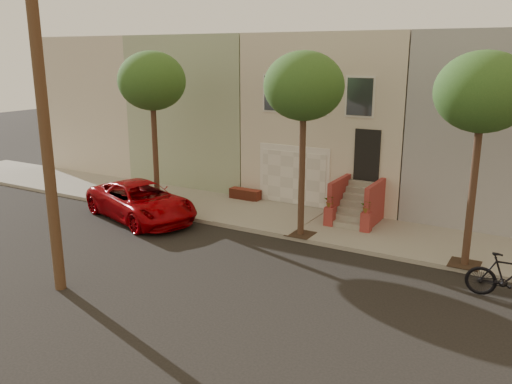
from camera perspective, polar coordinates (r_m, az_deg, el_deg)
The scene contains 8 objects.
ground at distance 16.23m, azimuth -4.45°, elevation -8.37°, with size 90.00×90.00×0.00m, color black.
sidewalk at distance 20.55m, azimuth 4.01°, elevation -3.10°, with size 40.00×3.70×0.15m, color gray.
house_row at distance 25.10m, azimuth 10.12°, elevation 8.31°, with size 33.10×11.70×7.00m.
tree_left at distance 21.43m, azimuth -11.12°, elevation 11.53°, with size 2.70×2.57×6.30m.
tree_mid at distance 17.86m, azimuth 5.15°, elevation 11.15°, with size 2.70×2.57×6.30m.
tree_right at distance 16.32m, azimuth 23.19°, elevation 9.70°, with size 2.70×2.57×6.30m.
pickup_truck at distance 21.24m, azimuth -12.25°, elevation -0.97°, with size 2.43×5.26×1.46m, color #8C0005.
motorcycle at distance 15.63m, azimuth 25.44°, elevation -8.26°, with size 0.59×2.10×1.26m, color black.
Camera 1 is at (8.54, -12.25, 6.36)m, focal length 37.24 mm.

